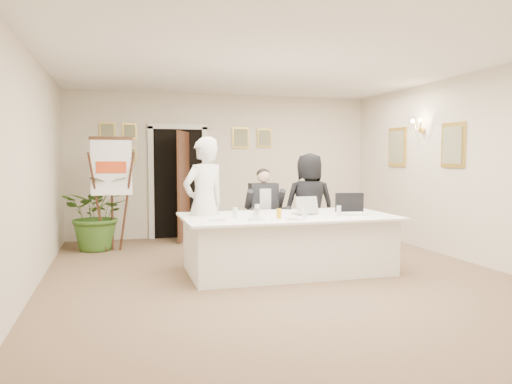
{
  "coord_description": "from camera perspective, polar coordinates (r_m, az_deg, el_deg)",
  "views": [
    {
      "loc": [
        -2.04,
        -6.23,
        1.56
      ],
      "look_at": [
        -0.13,
        0.6,
        1.07
      ],
      "focal_mm": 35.0,
      "sensor_mm": 36.0,
      "label": 1
    }
  ],
  "objects": [
    {
      "name": "glass_c",
      "position": [
        6.77,
        9.45,
        -2.14
      ],
      "size": [
        0.07,
        0.07,
        0.14
      ],
      "primitive_type": "cylinder",
      "rotation": [
        0.0,
        0.0,
        0.21
      ],
      "color": "silver",
      "rests_on": "conference_table"
    },
    {
      "name": "wall_back",
      "position": [
        9.95,
        -3.76,
        3.05
      ],
      "size": [
        6.0,
        0.1,
        2.8
      ],
      "primitive_type": "cube",
      "color": "beige",
      "rests_on": "floor"
    },
    {
      "name": "paper_stack",
      "position": [
        6.94,
        11.14,
        -2.47
      ],
      "size": [
        0.34,
        0.25,
        0.03
      ],
      "primitive_type": "cube",
      "rotation": [
        0.0,
        0.0,
        -0.09
      ],
      "color": "white",
      "rests_on": "conference_table"
    },
    {
      "name": "laptop",
      "position": [
        6.92,
        5.51,
        -1.4
      ],
      "size": [
        0.33,
        0.36,
        0.28
      ],
      "primitive_type": null,
      "rotation": [
        0.0,
        0.0,
        0.07
      ],
      "color": "#B7BABC",
      "rests_on": "conference_table"
    },
    {
      "name": "wall_front",
      "position": [
        3.42,
        21.12,
        1.0
      ],
      "size": [
        6.0,
        0.1,
        2.8
      ],
      "primitive_type": "cube",
      "color": "beige",
      "rests_on": "floor"
    },
    {
      "name": "floor",
      "position": [
        6.74,
        2.5,
        -9.4
      ],
      "size": [
        7.0,
        7.0,
        0.0
      ],
      "primitive_type": "plane",
      "color": "brown",
      "rests_on": "ground"
    },
    {
      "name": "plate_left",
      "position": [
        6.23,
        -4.5,
        -3.2
      ],
      "size": [
        0.27,
        0.27,
        0.01
      ],
      "primitive_type": "cylinder",
      "rotation": [
        0.0,
        0.0,
        -0.34
      ],
      "color": "white",
      "rests_on": "conference_table"
    },
    {
      "name": "potted_palm",
      "position": [
        8.79,
        -17.58,
        -2.32
      ],
      "size": [
        1.14,
        0.99,
        1.25
      ],
      "primitive_type": "imported",
      "rotation": [
        0.0,
        0.0,
        0.01
      ],
      "color": "#376120",
      "rests_on": "floor"
    },
    {
      "name": "glass_b",
      "position": [
        6.46,
        5.58,
        -2.4
      ],
      "size": [
        0.08,
        0.08,
        0.14
      ],
      "primitive_type": "cylinder",
      "rotation": [
        0.0,
        0.0,
        -0.21
      ],
      "color": "silver",
      "rests_on": "conference_table"
    },
    {
      "name": "seated_man",
      "position": [
        7.86,
        0.94,
        -2.29
      ],
      "size": [
        0.68,
        0.72,
        1.4
      ],
      "primitive_type": null,
      "rotation": [
        0.0,
        0.0,
        0.13
      ],
      "color": "black",
      "rests_on": "floor"
    },
    {
      "name": "oj_glass",
      "position": [
        6.39,
        2.64,
        -2.5
      ],
      "size": [
        0.06,
        0.06,
        0.13
      ],
      "primitive_type": "cylinder",
      "rotation": [
        0.0,
        0.0,
        -0.01
      ],
      "color": "gold",
      "rests_on": "conference_table"
    },
    {
      "name": "standing_woman",
      "position": [
        7.85,
        6.11,
        -1.49
      ],
      "size": [
        0.86,
        0.63,
        1.63
      ],
      "primitive_type": "imported",
      "rotation": [
        0.0,
        0.0,
        3.0
      ],
      "color": "black",
      "rests_on": "floor"
    },
    {
      "name": "pictures_back_wall",
      "position": [
        9.79,
        -8.34,
        5.64
      ],
      "size": [
        3.4,
        0.06,
        0.8
      ],
      "primitive_type": null,
      "color": "gold",
      "rests_on": "wall_back"
    },
    {
      "name": "plate_near",
      "position": [
        6.28,
        4.49,
        -3.15
      ],
      "size": [
        0.28,
        0.28,
        0.01
      ],
      "primitive_type": "cylinder",
      "rotation": [
        0.0,
        0.0,
        0.26
      ],
      "color": "white",
      "rests_on": "conference_table"
    },
    {
      "name": "wall_right",
      "position": [
        8.02,
        23.38,
        2.51
      ],
      "size": [
        0.1,
        7.0,
        2.8
      ],
      "primitive_type": "cube",
      "color": "beige",
      "rests_on": "floor"
    },
    {
      "name": "plate_mid",
      "position": [
        6.26,
        0.02,
        -3.16
      ],
      "size": [
        0.25,
        0.25,
        0.01
      ],
      "primitive_type": "cylinder",
      "rotation": [
        0.0,
        0.0,
        0.11
      ],
      "color": "white",
      "rests_on": "conference_table"
    },
    {
      "name": "glass_d",
      "position": [
        6.91,
        0.14,
        -1.97
      ],
      "size": [
        0.07,
        0.07,
        0.14
      ],
      "primitive_type": "cylinder",
      "rotation": [
        0.0,
        0.0,
        -0.03
      ],
      "color": "silver",
      "rests_on": "conference_table"
    },
    {
      "name": "laptop_bag",
      "position": [
        7.31,
        10.62,
        -1.17
      ],
      "size": [
        0.4,
        0.18,
        0.27
      ],
      "primitive_type": "cube",
      "rotation": [
        0.0,
        0.0,
        -0.19
      ],
      "color": "black",
      "rests_on": "conference_table"
    },
    {
      "name": "doorway",
      "position": [
        9.64,
        -8.67,
        0.86
      ],
      "size": [
        1.14,
        0.86,
        2.2
      ],
      "color": "black",
      "rests_on": "floor"
    },
    {
      "name": "flip_chart",
      "position": [
        8.52,
        -16.14,
        -0.9
      ],
      "size": [
        0.65,
        0.42,
        1.85
      ],
      "color": "#321810",
      "rests_on": "floor"
    },
    {
      "name": "conference_table",
      "position": [
        6.86,
        3.61,
        -5.83
      ],
      "size": [
        2.85,
        1.51,
        0.78
      ],
      "color": "white",
      "rests_on": "floor"
    },
    {
      "name": "standing_man",
      "position": [
        6.86,
        -5.95,
        -1.41
      ],
      "size": [
        0.8,
        0.71,
        1.84
      ],
      "primitive_type": "imported",
      "rotation": [
        0.0,
        0.0,
        3.64
      ],
      "color": "white",
      "rests_on": "floor"
    },
    {
      "name": "pictures_right_wall",
      "position": [
        8.97,
        18.45,
        4.99
      ],
      "size": [
        0.06,
        2.2,
        0.8
      ],
      "primitive_type": null,
      "color": "gold",
      "rests_on": "wall_right"
    },
    {
      "name": "wall_sconce",
      "position": [
        8.94,
        18.13,
        7.25
      ],
      "size": [
        0.2,
        0.3,
        0.24
      ],
      "primitive_type": null,
      "color": "gold",
      "rests_on": "wall_right"
    },
    {
      "name": "ceiling",
      "position": [
        6.68,
        2.57,
        14.67
      ],
      "size": [
        6.0,
        7.0,
        0.02
      ],
      "primitive_type": "cube",
      "color": "white",
      "rests_on": "wall_back"
    },
    {
      "name": "steel_jug",
      "position": [
        6.55,
        0.05,
        -2.42
      ],
      "size": [
        0.11,
        0.11,
        0.11
      ],
      "primitive_type": "cylinder",
      "rotation": [
        0.0,
        0.0,
        -0.13
      ],
      "color": "silver",
      "rests_on": "conference_table"
    },
    {
      "name": "glass_a",
      "position": [
        6.47,
        -2.41,
        -2.37
      ],
      "size": [
        0.08,
        0.08,
        0.14
      ],
      "primitive_type": "cylinder",
      "rotation": [
        0.0,
        0.0,
        -0.34
      ],
      "color": "silver",
      "rests_on": "conference_table"
    },
    {
      "name": "wall_left",
      "position": [
        6.31,
        -24.35,
        2.17
      ],
      "size": [
        0.1,
        7.0,
        2.8
      ],
      "primitive_type": "cube",
      "color": "beige",
      "rests_on": "floor"
    }
  ]
}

